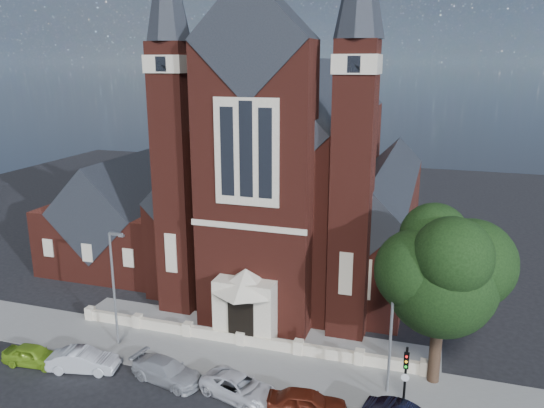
% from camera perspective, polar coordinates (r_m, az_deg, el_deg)
% --- Properties ---
extents(ground, '(120.00, 120.00, 0.00)m').
position_cam_1_polar(ground, '(44.48, 0.65, -9.74)').
color(ground, black).
rests_on(ground, ground).
extents(pavement_strip, '(60.00, 5.00, 0.12)m').
position_cam_1_polar(pavement_strip, '(35.74, -4.50, -16.44)').
color(pavement_strip, slate).
rests_on(pavement_strip, ground).
extents(forecourt_paving, '(26.00, 3.00, 0.14)m').
position_cam_1_polar(forecourt_paving, '(38.96, -2.23, -13.55)').
color(forecourt_paving, slate).
rests_on(forecourt_paving, ground).
extents(forecourt_wall, '(24.00, 0.40, 0.90)m').
position_cam_1_polar(forecourt_wall, '(37.33, -3.31, -14.94)').
color(forecourt_wall, '#C3B79B').
rests_on(forecourt_wall, ground).
extents(church, '(20.01, 34.90, 29.20)m').
position_cam_1_polar(church, '(49.17, 3.39, 2.73)').
color(church, '#521E15').
rests_on(church, ground).
extents(parish_hall, '(12.00, 12.20, 10.24)m').
position_cam_1_polar(parish_hall, '(52.14, -15.40, -1.82)').
color(parish_hall, '#521E15').
rests_on(parish_hall, ground).
extents(street_tree, '(6.40, 6.60, 10.70)m').
position_cam_1_polar(street_tree, '(31.59, 18.00, -7.43)').
color(street_tree, black).
rests_on(street_tree, ground).
extents(street_lamp_left, '(1.16, 0.22, 8.09)m').
position_cam_1_polar(street_lamp_left, '(36.72, -16.59, -8.10)').
color(street_lamp_left, gray).
rests_on(street_lamp_left, ground).
extents(street_lamp_right, '(1.16, 0.22, 8.09)m').
position_cam_1_polar(street_lamp_right, '(31.04, 12.91, -12.26)').
color(street_lamp_right, gray).
rests_on(street_lamp_right, ground).
extents(traffic_signal, '(0.28, 0.42, 4.00)m').
position_cam_1_polar(traffic_signal, '(30.61, 14.17, -17.09)').
color(traffic_signal, black).
rests_on(traffic_signal, ground).
extents(car_lime_van, '(3.97, 1.91, 1.31)m').
position_cam_1_polar(car_lime_van, '(38.08, -24.31, -14.59)').
color(car_lime_van, '#78A521').
rests_on(car_lime_van, ground).
extents(car_silver_a, '(4.52, 2.40, 1.42)m').
position_cam_1_polar(car_silver_a, '(36.25, -19.65, -15.56)').
color(car_silver_a, '#B8BCC1').
rests_on(car_silver_a, ground).
extents(car_silver_b, '(4.94, 2.84, 1.35)m').
position_cam_1_polar(car_silver_b, '(33.95, -11.25, -17.22)').
color(car_silver_b, '#9DA0A5').
rests_on(car_silver_b, ground).
extents(car_white_suv, '(5.21, 3.51, 1.33)m').
position_cam_1_polar(car_white_suv, '(32.03, -3.47, -19.12)').
color(car_white_suv, white).
rests_on(car_white_suv, ground).
extents(car_dark_red, '(4.58, 2.37, 1.49)m').
position_cam_1_polar(car_dark_red, '(30.71, 3.78, -20.61)').
color(car_dark_red, '#551B0E').
rests_on(car_dark_red, ground).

